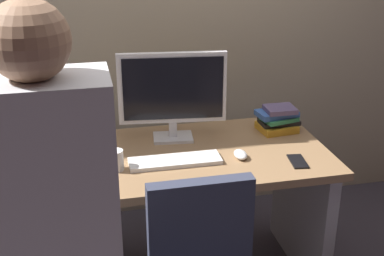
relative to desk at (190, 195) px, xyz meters
name	(u,v)px	position (x,y,z in m)	size (l,w,h in m)	color
desk	(190,195)	(0.00, 0.00, 0.00)	(1.35, 0.75, 0.74)	#93704C
monitor	(172,92)	(-0.05, 0.18, 0.49)	(0.54, 0.16, 0.46)	silver
keyboard	(175,161)	(-0.09, -0.10, 0.25)	(0.43, 0.13, 0.02)	white
mouse	(241,154)	(0.22, -0.11, 0.25)	(0.06, 0.10, 0.03)	white
cup_near_keyboard	(116,160)	(-0.36, -0.11, 0.28)	(0.07, 0.07, 0.10)	silver
book_stack	(278,119)	(0.52, 0.17, 0.30)	(0.23, 0.18, 0.14)	gold
cell_phone	(298,161)	(0.47, -0.21, 0.24)	(0.07, 0.14, 0.01)	black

